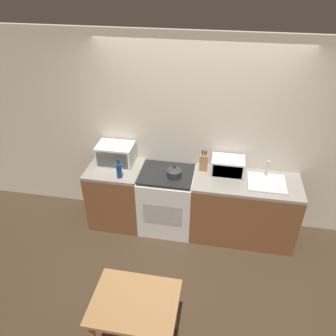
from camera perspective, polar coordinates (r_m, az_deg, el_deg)
The scene contains 12 objects.
ground_plane at distance 4.33m, azimuth 2.42°, elevation -16.39°, with size 16.00×16.00×0.00m, color #3D2D1E.
wall_back at distance 4.31m, azimuth 4.78°, elevation 5.58°, with size 10.00×0.06×2.60m.
counter_left_run at distance 4.69m, azimuth -8.85°, elevation -4.57°, with size 0.72×0.62×0.90m.
counter_right_run at distance 4.50m, azimuth 12.93°, elevation -6.94°, with size 1.35×0.62×0.90m.
stove_range at distance 4.53m, azimuth -0.20°, elevation -5.65°, with size 0.71×0.62×0.90m.
kettle at distance 4.17m, azimuth 1.09°, elevation -0.70°, with size 0.19×0.19×0.16m.
microwave at distance 4.45m, azimuth -9.09°, elevation 2.39°, with size 0.48×0.33×0.28m.
bottle at distance 4.18m, azimuth -8.51°, elevation -0.42°, with size 0.07×0.07×0.27m.
knife_block at distance 4.29m, azimuth 6.21°, elevation 0.95°, with size 0.10×0.07×0.30m.
toaster_oven at distance 4.28m, azimuth 10.35°, elevation 0.33°, with size 0.42×0.29×0.22m.
sink_basin at distance 4.26m, azimuth 16.81°, elevation -2.36°, with size 0.47×0.42×0.24m.
dining_table at distance 3.24m, azimuth -5.72°, elevation -23.27°, with size 0.77×0.60×0.72m.
Camera 1 is at (0.32, -2.78, 3.30)m, focal length 35.00 mm.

